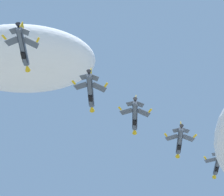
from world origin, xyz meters
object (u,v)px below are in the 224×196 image
at_px(fighter_jet_lead, 217,164).
at_px(fighter_jet_right_wing, 135,116).
at_px(fighter_jet_left_wing, 180,141).
at_px(fighter_jet_right_outer, 23,48).
at_px(fighter_jet_left_outer, 91,91).

height_order(fighter_jet_lead, fighter_jet_right_wing, fighter_jet_right_wing).
distance_m(fighter_jet_left_wing, fighter_jet_right_outer, 59.69).
height_order(fighter_jet_left_outer, fighter_jet_right_outer, fighter_jet_right_outer).
bearing_deg(fighter_jet_left_wing, fighter_jet_right_outer, -139.81).
distance_m(fighter_jet_lead, fighter_jet_left_wing, 20.75).
distance_m(fighter_jet_right_wing, fighter_jet_right_outer, 41.62).
bearing_deg(fighter_jet_right_outer, fighter_jet_lead, 41.20).
relative_size(fighter_jet_left_wing, fighter_jet_right_wing, 1.00).
bearing_deg(fighter_jet_left_wing, fighter_jet_left_outer, -139.46).
relative_size(fighter_jet_left_wing, fighter_jet_right_outer, 1.00).
xyz_separation_m(fighter_jet_lead, fighter_jet_left_wing, (-15.39, -13.84, -1.46)).
xyz_separation_m(fighter_jet_left_outer, fighter_jet_right_outer, (-18.13, -13.89, 2.28)).
bearing_deg(fighter_jet_left_outer, fighter_jet_left_wing, 40.54).
height_order(fighter_jet_lead, fighter_jet_left_outer, fighter_jet_lead).
bearing_deg(fighter_jet_left_outer, fighter_jet_right_wing, 45.58).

